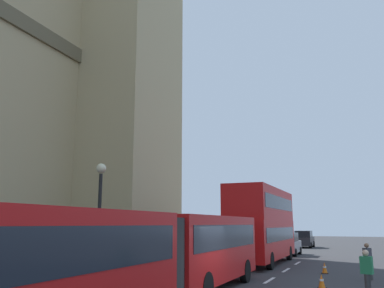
{
  "coord_description": "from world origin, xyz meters",
  "views": [
    {
      "loc": [
        -13.81,
        -4.17,
        2.58
      ],
      "look_at": [
        8.48,
        5.02,
        7.38
      ],
      "focal_mm": 37.77,
      "sensor_mm": 36.0,
      "label": 1
    }
  ],
  "objects_px": {
    "articulated_bus": "(146,252)",
    "traffic_cone_west": "(322,281)",
    "pedestrian_near_cones": "(367,272)",
    "sedan_trailing": "(304,239)",
    "double_decker_bus": "(263,222)",
    "traffic_cone_middle": "(325,268)",
    "sedan_lead": "(287,244)",
    "pedestrian_by_kerb": "(368,260)",
    "street_lamp": "(99,213)"
  },
  "relations": [
    {
      "from": "traffic_cone_west",
      "to": "articulated_bus",
      "type": "bearing_deg",
      "value": 146.48
    },
    {
      "from": "sedan_lead",
      "to": "traffic_cone_middle",
      "type": "xyz_separation_m",
      "value": [
        -12.35,
        -3.97,
        -0.63
      ]
    },
    {
      "from": "articulated_bus",
      "to": "sedan_trailing",
      "type": "distance_m",
      "value": 36.85
    },
    {
      "from": "street_lamp",
      "to": "pedestrian_near_cones",
      "type": "height_order",
      "value": "street_lamp"
    },
    {
      "from": "double_decker_bus",
      "to": "traffic_cone_west",
      "type": "xyz_separation_m",
      "value": [
        -9.46,
        -4.48,
        -2.43
      ]
    },
    {
      "from": "sedan_trailing",
      "to": "double_decker_bus",
      "type": "bearing_deg",
      "value": 179.8
    },
    {
      "from": "sedan_lead",
      "to": "traffic_cone_middle",
      "type": "bearing_deg",
      "value": -162.17
    },
    {
      "from": "street_lamp",
      "to": "pedestrian_by_kerb",
      "type": "xyz_separation_m",
      "value": [
        6.47,
        -10.82,
        -2.14
      ]
    },
    {
      "from": "articulated_bus",
      "to": "traffic_cone_west",
      "type": "height_order",
      "value": "articulated_bus"
    },
    {
      "from": "sedan_lead",
      "to": "pedestrian_by_kerb",
      "type": "bearing_deg",
      "value": -156.62
    },
    {
      "from": "articulated_bus",
      "to": "pedestrian_near_cones",
      "type": "distance_m",
      "value": 7.88
    },
    {
      "from": "articulated_bus",
      "to": "pedestrian_near_cones",
      "type": "xyz_separation_m",
      "value": [
        4.76,
        -6.22,
        -0.83
      ]
    },
    {
      "from": "sedan_lead",
      "to": "pedestrian_near_cones",
      "type": "xyz_separation_m",
      "value": [
        -19.72,
        -6.02,
        -0.0
      ]
    },
    {
      "from": "articulated_bus",
      "to": "traffic_cone_middle",
      "type": "xyz_separation_m",
      "value": [
        12.13,
        -4.18,
        -1.46
      ]
    },
    {
      "from": "traffic_cone_middle",
      "to": "pedestrian_near_cones",
      "type": "distance_m",
      "value": 7.67
    },
    {
      "from": "traffic_cone_west",
      "to": "sedan_trailing",
      "type": "bearing_deg",
      "value": 8.35
    },
    {
      "from": "double_decker_bus",
      "to": "pedestrian_near_cones",
      "type": "height_order",
      "value": "double_decker_bus"
    },
    {
      "from": "sedan_lead",
      "to": "sedan_trailing",
      "type": "relative_size",
      "value": 1.0
    },
    {
      "from": "traffic_cone_middle",
      "to": "pedestrian_near_cones",
      "type": "bearing_deg",
      "value": -164.47
    },
    {
      "from": "sedan_trailing",
      "to": "traffic_cone_middle",
      "type": "distance_m",
      "value": 25.06
    },
    {
      "from": "sedan_lead",
      "to": "double_decker_bus",
      "type": "bearing_deg",
      "value": 178.58
    },
    {
      "from": "traffic_cone_middle",
      "to": "street_lamp",
      "type": "xyz_separation_m",
      "value": [
        -8.26,
        8.68,
        2.77
      ]
    },
    {
      "from": "sedan_lead",
      "to": "traffic_cone_middle",
      "type": "height_order",
      "value": "sedan_lead"
    },
    {
      "from": "pedestrian_by_kerb",
      "to": "articulated_bus",
      "type": "bearing_deg",
      "value": 148.57
    },
    {
      "from": "sedan_trailing",
      "to": "sedan_lead",
      "type": "bearing_deg",
      "value": -179.39
    },
    {
      "from": "sedan_lead",
      "to": "pedestrian_by_kerb",
      "type": "xyz_separation_m",
      "value": [
        -14.14,
        -6.12,
        -0.0
      ]
    },
    {
      "from": "double_decker_bus",
      "to": "traffic_cone_middle",
      "type": "relative_size",
      "value": 18.17
    },
    {
      "from": "sedan_lead",
      "to": "street_lamp",
      "type": "distance_m",
      "value": 21.25
    },
    {
      "from": "articulated_bus",
      "to": "street_lamp",
      "type": "height_order",
      "value": "street_lamp"
    },
    {
      "from": "double_decker_bus",
      "to": "sedan_trailing",
      "type": "height_order",
      "value": "double_decker_bus"
    },
    {
      "from": "articulated_bus",
      "to": "street_lamp",
      "type": "distance_m",
      "value": 6.08
    },
    {
      "from": "traffic_cone_west",
      "to": "pedestrian_near_cones",
      "type": "relative_size",
      "value": 0.34
    },
    {
      "from": "traffic_cone_middle",
      "to": "sedan_trailing",
      "type": "bearing_deg",
      "value": 9.43
    },
    {
      "from": "sedan_trailing",
      "to": "traffic_cone_west",
      "type": "xyz_separation_m",
      "value": [
        -30.07,
        -4.41,
        -0.63
      ]
    },
    {
      "from": "sedan_lead",
      "to": "street_lamp",
      "type": "bearing_deg",
      "value": 167.13
    },
    {
      "from": "traffic_cone_middle",
      "to": "street_lamp",
      "type": "height_order",
      "value": "street_lamp"
    },
    {
      "from": "pedestrian_near_cones",
      "to": "traffic_cone_middle",
      "type": "bearing_deg",
      "value": 15.53
    },
    {
      "from": "double_decker_bus",
      "to": "pedestrian_by_kerb",
      "type": "xyz_separation_m",
      "value": [
        -5.89,
        -6.32,
        -1.8
      ]
    },
    {
      "from": "sedan_lead",
      "to": "street_lamp",
      "type": "relative_size",
      "value": 0.83
    },
    {
      "from": "street_lamp",
      "to": "traffic_cone_west",
      "type": "bearing_deg",
      "value": -72.15
    },
    {
      "from": "traffic_cone_middle",
      "to": "pedestrian_near_cones",
      "type": "xyz_separation_m",
      "value": [
        -7.37,
        -2.05,
        0.63
      ]
    },
    {
      "from": "articulated_bus",
      "to": "traffic_cone_middle",
      "type": "bearing_deg",
      "value": -19.0
    },
    {
      "from": "double_decker_bus",
      "to": "traffic_cone_middle",
      "type": "height_order",
      "value": "double_decker_bus"
    },
    {
      "from": "street_lamp",
      "to": "pedestrian_near_cones",
      "type": "xyz_separation_m",
      "value": [
        0.89,
        -10.73,
        -2.14
      ]
    },
    {
      "from": "street_lamp",
      "to": "double_decker_bus",
      "type": "bearing_deg",
      "value": -20.02
    },
    {
      "from": "pedestrian_near_cones",
      "to": "sedan_trailing",
      "type": "bearing_deg",
      "value": 10.86
    },
    {
      "from": "articulated_bus",
      "to": "pedestrian_near_cones",
      "type": "relative_size",
      "value": 10.42
    },
    {
      "from": "pedestrian_by_kerb",
      "to": "traffic_cone_west",
      "type": "bearing_deg",
      "value": 152.8
    },
    {
      "from": "double_decker_bus",
      "to": "pedestrian_near_cones",
      "type": "bearing_deg",
      "value": -151.51
    },
    {
      "from": "double_decker_bus",
      "to": "articulated_bus",
      "type": "bearing_deg",
      "value": -179.99
    }
  ]
}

